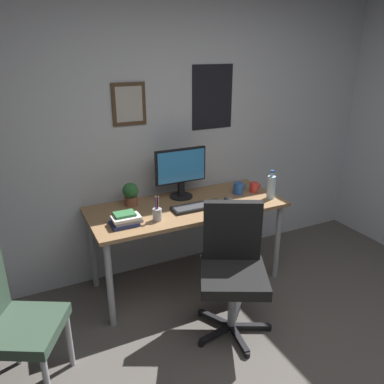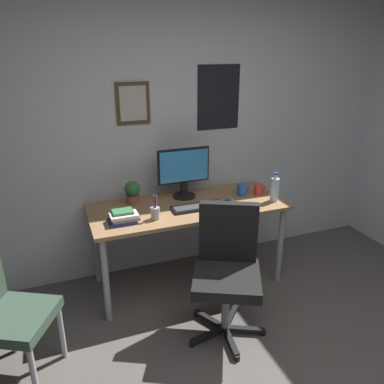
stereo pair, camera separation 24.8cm
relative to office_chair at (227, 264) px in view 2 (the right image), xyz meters
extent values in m
cube|color=silver|center=(0.00, 1.08, 0.77)|extent=(4.40, 0.08, 2.60)
cube|color=#4C3823|center=(-0.39, 1.03, 1.01)|extent=(0.28, 0.02, 0.34)
cube|color=beige|center=(-0.39, 1.02, 1.01)|extent=(0.22, 0.00, 0.28)
cube|color=black|center=(0.38, 1.03, 1.03)|extent=(0.40, 0.01, 0.56)
cube|color=#936D47|center=(-0.06, 0.65, 0.20)|extent=(1.63, 0.69, 0.03)
cylinder|color=#9EA0A5|center=(-0.81, 0.37, -0.17)|extent=(0.05, 0.05, 0.71)
cylinder|color=#9EA0A5|center=(0.70, 0.37, -0.17)|extent=(0.05, 0.05, 0.71)
cylinder|color=#9EA0A5|center=(-0.81, 0.94, -0.17)|extent=(0.05, 0.05, 0.71)
cylinder|color=#9EA0A5|center=(0.70, 0.94, -0.17)|extent=(0.05, 0.05, 0.71)
cube|color=black|center=(-0.03, -0.07, -0.07)|extent=(0.62, 0.62, 0.08)
cube|color=black|center=(0.05, 0.11, 0.20)|extent=(0.41, 0.25, 0.45)
cylinder|color=#9EA0A5|center=(-0.03, -0.07, -0.32)|extent=(0.08, 0.08, 0.42)
cube|color=black|center=(0.09, -0.13, -0.49)|extent=(0.27, 0.16, 0.03)
cylinder|color=black|center=(0.22, -0.19, -0.51)|extent=(0.05, 0.05, 0.04)
cube|color=black|center=(0.06, 0.03, -0.49)|extent=(0.22, 0.23, 0.03)
cylinder|color=black|center=(0.16, 0.13, -0.51)|extent=(0.05, 0.05, 0.04)
cube|color=black|center=(-0.10, 0.05, -0.49)|extent=(0.17, 0.27, 0.03)
cylinder|color=black|center=(-0.16, 0.18, -0.51)|extent=(0.05, 0.05, 0.04)
cube|color=black|center=(-0.17, -0.09, -0.49)|extent=(0.28, 0.09, 0.03)
cylinder|color=black|center=(-0.31, -0.12, -0.51)|extent=(0.05, 0.05, 0.04)
cube|color=black|center=(-0.06, -0.21, -0.49)|extent=(0.08, 0.28, 0.03)
cylinder|color=black|center=(-0.08, -0.35, -0.51)|extent=(0.05, 0.05, 0.04)
cube|color=#334738|center=(-1.40, 0.03, -0.09)|extent=(0.57, 0.57, 0.07)
cylinder|color=#9EA0A5|center=(-1.32, -0.21, -0.33)|extent=(0.05, 0.05, 0.41)
cylinder|color=#9EA0A5|center=(-1.15, 0.10, -0.33)|extent=(0.05, 0.05, 0.41)
cylinder|color=#9EA0A5|center=(-1.47, 0.27, -0.33)|extent=(0.05, 0.05, 0.41)
cylinder|color=black|center=(-0.02, 0.84, 0.22)|extent=(0.20, 0.20, 0.01)
cube|color=black|center=(-0.02, 0.84, 0.29)|extent=(0.05, 0.04, 0.12)
cube|color=black|center=(-0.02, 0.84, 0.50)|extent=(0.46, 0.02, 0.30)
cube|color=#338CD8|center=(-0.02, 0.82, 0.50)|extent=(0.43, 0.00, 0.27)
cube|color=black|center=(-0.01, 0.56, 0.22)|extent=(0.43, 0.15, 0.02)
cube|color=#38383A|center=(-0.01, 0.56, 0.24)|extent=(0.41, 0.13, 0.00)
ellipsoid|color=black|center=(0.29, 0.56, 0.23)|extent=(0.06, 0.11, 0.04)
cylinder|color=silver|center=(0.66, 0.47, 0.31)|extent=(0.07, 0.07, 0.20)
cylinder|color=silver|center=(0.66, 0.47, 0.43)|extent=(0.03, 0.03, 0.04)
cylinder|color=#2659B2|center=(0.66, 0.47, 0.46)|extent=(0.03, 0.03, 0.01)
cylinder|color=#2659B2|center=(0.47, 0.69, 0.26)|extent=(0.09, 0.09, 0.10)
torus|color=#2659B2|center=(0.53, 0.69, 0.27)|extent=(0.05, 0.01, 0.05)
cylinder|color=red|center=(0.62, 0.66, 0.26)|extent=(0.07, 0.07, 0.09)
torus|color=red|center=(0.67, 0.66, 0.26)|extent=(0.05, 0.01, 0.05)
cylinder|color=brown|center=(-0.47, 0.85, 0.25)|extent=(0.11, 0.11, 0.07)
sphere|color=#2D6B33|center=(-0.47, 0.85, 0.34)|extent=(0.13, 0.13, 0.13)
ellipsoid|color=#287A38|center=(-0.50, 0.88, 0.36)|extent=(0.07, 0.08, 0.02)
ellipsoid|color=#287A38|center=(-0.44, 0.88, 0.35)|extent=(0.07, 0.08, 0.02)
ellipsoid|color=#287A38|center=(-0.50, 0.82, 0.34)|extent=(0.08, 0.07, 0.02)
cylinder|color=#9EA0A5|center=(-0.38, 0.48, 0.26)|extent=(0.07, 0.07, 0.09)
cylinder|color=#263FBF|center=(-0.40, 0.47, 0.34)|extent=(0.01, 0.01, 0.13)
cylinder|color=red|center=(-0.39, 0.47, 0.34)|extent=(0.01, 0.01, 0.13)
cylinder|color=black|center=(-0.38, 0.47, 0.34)|extent=(0.01, 0.01, 0.13)
cylinder|color=#9EA0A5|center=(-0.37, 0.48, 0.34)|extent=(0.01, 0.03, 0.14)
cylinder|color=#9EA0A5|center=(-0.39, 0.48, 0.34)|extent=(0.01, 0.02, 0.14)
cube|color=navy|center=(-0.63, 0.51, 0.22)|extent=(0.20, 0.16, 0.02)
cube|color=gray|center=(-0.61, 0.52, 0.25)|extent=(0.20, 0.15, 0.03)
cube|color=silver|center=(-0.62, 0.50, 0.27)|extent=(0.21, 0.13, 0.02)
cube|color=#33723F|center=(-0.62, 0.53, 0.29)|extent=(0.15, 0.12, 0.02)
camera|label=1|loc=(-1.30, -2.01, 1.45)|focal=35.81mm
camera|label=2|loc=(-1.07, -2.11, 1.45)|focal=35.81mm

